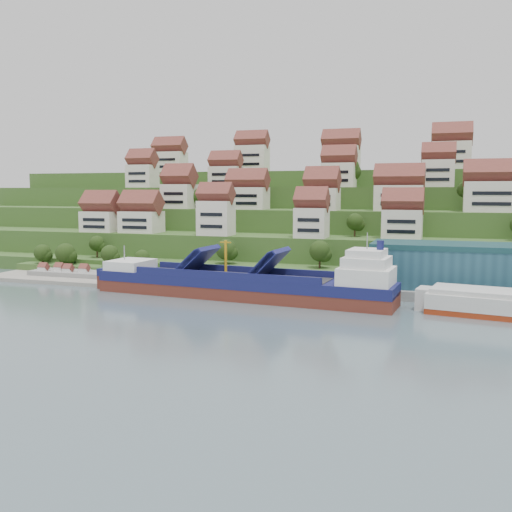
% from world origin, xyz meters
% --- Properties ---
extents(ground, '(300.00, 300.00, 0.00)m').
position_xyz_m(ground, '(0.00, 0.00, 0.00)').
color(ground, slate).
rests_on(ground, ground).
extents(quay, '(180.00, 14.00, 2.20)m').
position_xyz_m(quay, '(20.00, 15.00, 1.10)').
color(quay, gray).
rests_on(quay, ground).
extents(pebble_beach, '(45.00, 20.00, 1.00)m').
position_xyz_m(pebble_beach, '(-58.00, 12.00, 0.50)').
color(pebble_beach, gray).
rests_on(pebble_beach, ground).
extents(hillside, '(260.00, 128.00, 31.00)m').
position_xyz_m(hillside, '(0.00, 103.55, 10.66)').
color(hillside, '#2D4C1E').
rests_on(hillside, ground).
extents(hillside_village, '(150.70, 64.16, 29.66)m').
position_xyz_m(hillside_village, '(3.36, 62.70, 25.12)').
color(hillside_village, silver).
rests_on(hillside_village, ground).
extents(hillside_trees, '(142.36, 62.47, 32.02)m').
position_xyz_m(hillside_trees, '(-7.32, 45.84, 17.38)').
color(hillside_trees, '#274216').
rests_on(hillside_trees, ground).
extents(warehouse, '(60.00, 15.00, 10.00)m').
position_xyz_m(warehouse, '(52.00, 17.00, 7.20)').
color(warehouse, '#244F62').
rests_on(warehouse, quay).
extents(flagpole, '(1.28, 0.16, 8.00)m').
position_xyz_m(flagpole, '(18.11, 10.00, 6.88)').
color(flagpole, gray).
rests_on(flagpole, quay).
extents(beach_huts, '(14.40, 3.70, 2.20)m').
position_xyz_m(beach_huts, '(-60.00, 10.75, 2.10)').
color(beach_huts, white).
rests_on(beach_huts, pebble_beach).
extents(cargo_ship, '(69.82, 15.97, 15.24)m').
position_xyz_m(cargo_ship, '(-3.46, 0.60, 2.98)').
color(cargo_ship, maroon).
rests_on(cargo_ship, ground).
extents(second_ship, '(28.78, 14.37, 7.98)m').
position_xyz_m(second_ship, '(49.42, -1.00, 2.41)').
color(second_ship, maroon).
rests_on(second_ship, ground).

